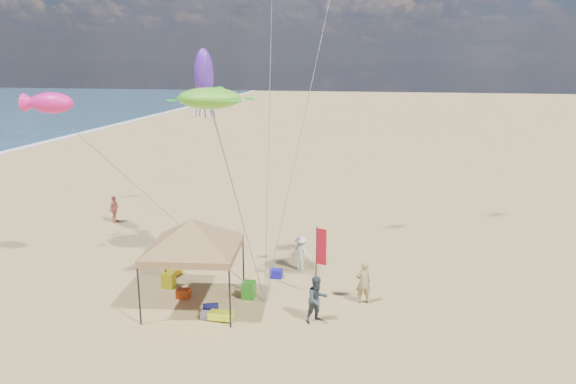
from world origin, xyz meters
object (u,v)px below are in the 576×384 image
object	(u,v)px
beach_cart	(221,315)
person_near_c	(301,253)
chair_green	(249,290)
person_near_b	(317,299)
person_near_a	(363,282)
canopy_tent	(192,222)
person_far_a	(114,209)
cooler_blue	(276,274)
chair_yellow	(169,279)
cooler_red	(183,294)
feather_flag	(320,251)

from	to	relation	value
beach_cart	person_near_c	world-z (taller)	person_near_c
chair_green	person_near_b	distance (m)	3.44
chair_green	person_near_a	distance (m)	4.67
canopy_tent	chair_green	distance (m)	3.82
beach_cart	person_near_c	bearing A→B (deg)	68.59
beach_cart	person_far_a	world-z (taller)	person_far_a
beach_cart	person_near_c	xyz separation A→B (m)	(2.17, 5.54, 0.62)
person_near_a	person_near_b	distance (m)	2.53
cooler_blue	chair_yellow	distance (m)	4.71
chair_yellow	cooler_red	bearing A→B (deg)	-42.35
chair_green	cooler_red	bearing A→B (deg)	-169.36
canopy_tent	cooler_blue	distance (m)	5.37
beach_cart	person_far_a	size ratio (longest dim) A/B	0.55
cooler_blue	chair_yellow	xyz separation A→B (m)	(-4.33, -1.86, 0.16)
cooler_red	person_far_a	size ratio (longest dim) A/B	0.33
cooler_red	chair_green	xyz separation A→B (m)	(2.65, 0.50, 0.16)
canopy_tent	cooler_red	distance (m)	3.43
person_near_b	person_far_a	bearing A→B (deg)	103.93
cooler_red	chair_yellow	world-z (taller)	chair_yellow
chair_yellow	person_near_a	bearing A→B (deg)	-0.18
person_near_b	cooler_red	bearing A→B (deg)	130.80
feather_flag	person_near_c	size ratio (longest dim) A/B	1.86
person_near_c	person_far_a	size ratio (longest dim) A/B	1.00
person_near_a	chair_green	bearing A→B (deg)	-17.64
person_near_b	person_far_a	world-z (taller)	person_near_b
chair_yellow	canopy_tent	bearing A→B (deg)	-40.95
cooler_blue	person_far_a	bearing A→B (deg)	149.64
cooler_blue	person_near_b	bearing A→B (deg)	-58.62
cooler_red	person_near_c	world-z (taller)	person_near_c
chair_yellow	feather_flag	bearing A→B (deg)	1.18
person_near_c	canopy_tent	bearing A→B (deg)	75.17
cooler_red	chair_yellow	size ratio (longest dim) A/B	0.77
cooler_red	person_far_a	xyz separation A→B (m)	(-7.89, 9.35, 0.63)
person_near_a	person_far_a	xyz separation A→B (m)	(-15.16, 8.45, -0.06)
person_near_b	cooler_blue	bearing A→B (deg)	82.83
person_near_a	person_near_b	size ratio (longest dim) A/B	0.98
person_near_c	feather_flag	bearing A→B (deg)	135.80
cooler_blue	person_near_b	size ratio (longest dim) A/B	0.30
person_near_b	person_near_c	size ratio (longest dim) A/B	1.10
chair_green	chair_yellow	distance (m)	3.68
cooler_red	person_near_b	xyz separation A→B (m)	(5.66, -1.07, 0.70)
person_near_c	cooler_red	bearing A→B (deg)	65.50
feather_flag	canopy_tent	bearing A→B (deg)	-160.56
feather_flag	person_near_a	size ratio (longest dim) A/B	1.73
canopy_tent	beach_cart	xyz separation A→B (m)	(1.34, -1.00, -3.27)
canopy_tent	cooler_blue	world-z (taller)	canopy_tent
canopy_tent	person_near_a	distance (m)	7.17
chair_green	person_near_b	xyz separation A→B (m)	(3.02, -1.56, 0.54)
cooler_blue	chair_green	xyz separation A→B (m)	(-0.67, -2.28, 0.16)
chair_green	chair_yellow	world-z (taller)	same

